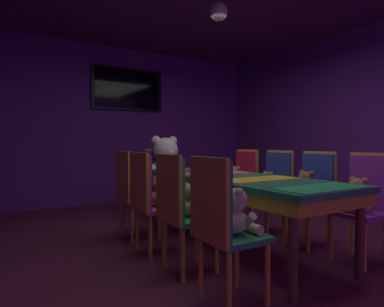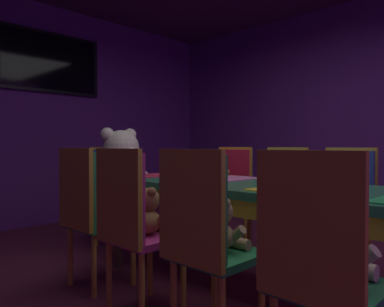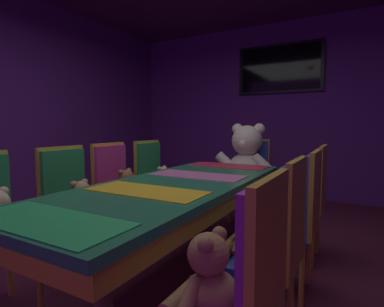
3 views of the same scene
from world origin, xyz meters
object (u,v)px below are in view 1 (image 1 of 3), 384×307
at_px(teddy_left_2, 161,193).
at_px(chair_left_3, 130,186).
at_px(teddy_left_0, 236,214).
at_px(teddy_right_0, 357,197).
at_px(teddy_right_3, 234,179).
at_px(chair_left_2, 147,193).
at_px(chair_left_0, 218,216).
at_px(chair_right_2, 275,182).
at_px(pendant_light, 219,12).
at_px(teddy_right_1, 305,189).
at_px(teddy_left_1, 192,202).
at_px(king_teddy_bear, 166,165).
at_px(throne_chair, 161,176).
at_px(wall_tv, 128,89).
at_px(teddy_right_2, 267,185).
at_px(banquet_table, 236,185).
at_px(teddy_left_3, 142,188).
at_px(chair_right_3, 243,178).
at_px(chair_right_1, 314,188).
at_px(chair_left_1, 177,202).
at_px(chair_right_0, 366,195).

xyz_separation_m(teddy_left_2, chair_left_3, (-0.11, 0.55, 0.01)).
distance_m(teddy_left_0, chair_left_3, 1.70).
bearing_deg(teddy_left_0, chair_left_3, 94.14).
xyz_separation_m(teddy_right_0, teddy_right_3, (-0.01, 1.73, -0.00)).
bearing_deg(chair_left_2, chair_left_0, -89.51).
bearing_deg(chair_right_2, pendant_light, -12.25).
bearing_deg(teddy_left_2, teddy_right_1, -23.34).
bearing_deg(teddy_right_0, teddy_left_1, -24.04).
bearing_deg(king_teddy_bear, teddy_right_0, 15.66).
distance_m(teddy_right_3, king_teddy_bear, 0.99).
xyz_separation_m(teddy_right_1, throne_chair, (-0.67, 2.05, -0.00)).
bearing_deg(pendant_light, throne_chair, 94.17).
distance_m(chair_left_0, chair_right_2, 2.02).
xyz_separation_m(wall_tv, pendant_light, (0.10, -2.67, 0.50)).
bearing_deg(chair_right_2, teddy_right_2, -0.00).
distance_m(chair_left_3, teddy_right_1, 1.87).
height_order(chair_right_2, teddy_right_2, chair_right_2).
relative_size(teddy_right_3, pendant_light, 1.63).
bearing_deg(chair_right_2, chair_left_0, 34.23).
xyz_separation_m(banquet_table, teddy_right_1, (0.67, -0.31, -0.05)).
height_order(banquet_table, teddy_right_0, teddy_right_0).
relative_size(teddy_left_1, king_teddy_bear, 0.39).
distance_m(teddy_left_3, chair_right_3, 1.49).
bearing_deg(pendant_light, teddy_right_3, 36.67).
bearing_deg(teddy_left_1, teddy_right_0, -24.04).
relative_size(chair_right_1, chair_right_2, 1.00).
relative_size(king_teddy_bear, wall_tv, 0.58).
bearing_deg(teddy_left_3, chair_left_2, -107.75).
distance_m(teddy_left_1, wall_tv, 3.73).
distance_m(chair_left_3, teddy_right_0, 2.27).
bearing_deg(chair_left_2, teddy_left_3, 72.25).
bearing_deg(wall_tv, chair_right_1, -76.59).
bearing_deg(chair_left_2, teddy_right_2, -0.40).
bearing_deg(chair_right_2, chair_right_1, 88.26).
bearing_deg(chair_left_1, teddy_right_2, 19.47).
distance_m(teddy_right_0, teddy_right_2, 1.14).
distance_m(chair_right_1, teddy_right_2, 0.60).
bearing_deg(teddy_left_0, chair_right_2, 36.71).
height_order(teddy_left_0, teddy_right_3, teddy_left_0).
xyz_separation_m(chair_left_0, pendant_light, (0.94, 1.30, 1.95)).
height_order(chair_left_1, chair_right_3, same).
xyz_separation_m(chair_right_1, wall_tv, (-0.81, 3.41, 1.45)).
relative_size(teddy_left_1, teddy_left_2, 0.95).
bearing_deg(chair_left_0, chair_right_2, 34.23).
xyz_separation_m(chair_right_3, throne_chair, (-0.82, 0.88, 0.00)).
bearing_deg(pendant_light, chair_right_0, -60.57).
height_order(teddy_right_0, king_teddy_bear, king_teddy_bear).
bearing_deg(chair_right_3, king_teddy_bear, -40.78).
bearing_deg(teddy_left_3, chair_left_0, -95.57).
distance_m(teddy_right_0, throne_chair, 2.70).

